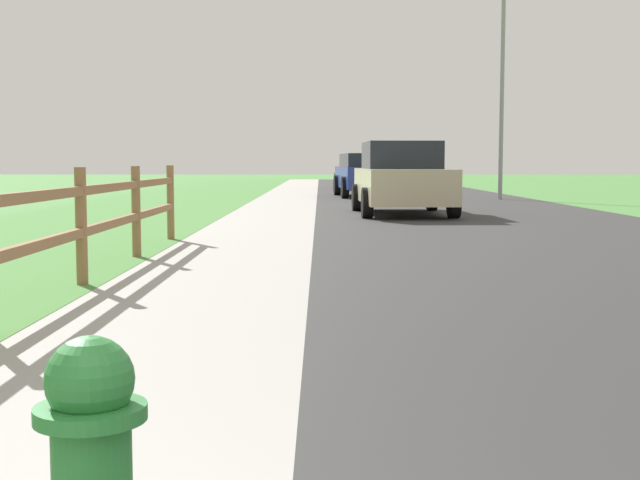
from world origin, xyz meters
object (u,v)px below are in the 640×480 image
object	(u,v)px
parked_car_blue	(363,174)
parked_car_red	(356,171)
parked_suv_beige	(398,178)
street_lamp	(502,74)

from	to	relation	value
parked_car_blue	parked_car_red	bearing A→B (deg)	88.94
parked_car_blue	parked_car_red	distance (m)	9.26
parked_suv_beige	parked_car_red	bearing A→B (deg)	90.28
parked_suv_beige	parked_car_blue	world-z (taller)	parked_suv_beige
parked_suv_beige	parked_car_red	world-z (taller)	parked_suv_beige
parked_car_blue	parked_car_red	world-z (taller)	parked_car_red
parked_suv_beige	parked_car_red	size ratio (longest dim) A/B	0.96
parked_car_red	street_lamp	xyz separation A→B (m)	(4.11, -11.38, 3.18)
parked_suv_beige	street_lamp	distance (m)	9.42
street_lamp	parked_car_blue	bearing A→B (deg)	153.65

